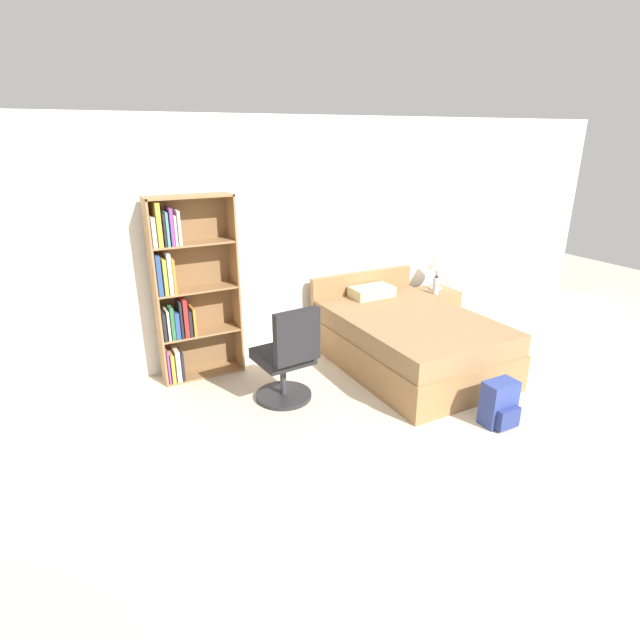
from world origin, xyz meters
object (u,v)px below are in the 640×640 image
Objects in this scene: bed at (406,339)px; water_bottle at (436,285)px; bookshelf at (185,291)px; table_lamp at (438,263)px; office_chair at (287,360)px; backpack_blue at (500,404)px; nightstand at (435,309)px.

bed is 8.70× the size of water_bottle.
bookshelf reaches higher than table_lamp.
table_lamp is (2.54, 0.91, 0.43)m from office_chair.
table_lamp is (3.20, -0.06, -0.07)m from bookshelf.
bookshelf is 8.06× the size of water_bottle.
table_lamp is 1.99× the size of water_bottle.
bookshelf is at bearing 158.76° from bed.
nightstand is at bearing 63.56° from backpack_blue.
bookshelf is 0.93× the size of bed.
backpack_blue is (1.47, -1.23, -0.24)m from office_chair.
nightstand is (2.52, 0.87, -0.18)m from office_chair.
backpack_blue is (-0.94, -1.99, -0.43)m from water_bottle.
water_bottle is (0.92, 0.63, 0.32)m from bed.
water_bottle is (3.07, -0.21, -0.32)m from bookshelf.
water_bottle is (2.41, 0.76, 0.19)m from office_chair.
water_bottle is at bearing 17.53° from office_chair.
table_lamp is (0.02, 0.04, 0.61)m from nightstand.
bookshelf is at bearing 178.28° from nightstand.
nightstand is 0.40m from water_bottle.
office_chair is 2.12× the size of table_lamp.
water_bottle is 2.25m from backpack_blue.
bed is (2.15, -0.84, -0.64)m from bookshelf.
bookshelf is 3.16m from backpack_blue.
water_bottle reaches higher than backpack_blue.
bed is 1.37m from backpack_blue.
office_chair is at bearing -174.97° from bed.
backpack_blue is (-1.05, -2.11, -0.06)m from nightstand.
backpack_blue is at bearing -116.44° from nightstand.
office_chair reaches higher than nightstand.
table_lamp is at bearing -1.07° from bookshelf.
bookshelf is 3.26m from nightstand.
nightstand is 0.61m from table_lamp.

